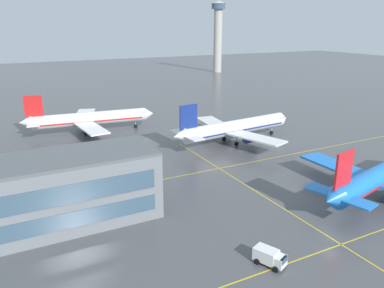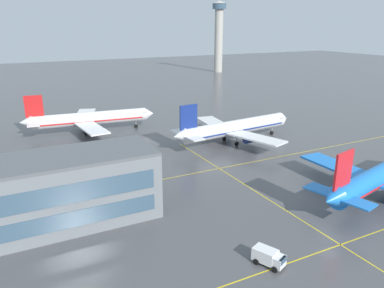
{
  "view_description": "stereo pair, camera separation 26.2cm",
  "coord_description": "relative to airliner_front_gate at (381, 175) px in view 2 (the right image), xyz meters",
  "views": [
    {
      "loc": [
        -39.96,
        -33.53,
        29.64
      ],
      "look_at": [
        -2.22,
        39.47,
        3.44
      ],
      "focal_mm": 35.36,
      "sensor_mm": 36.0,
      "label": 1
    },
    {
      "loc": [
        -39.72,
        -33.65,
        29.64
      ],
      "look_at": [
        -2.22,
        39.47,
        3.44
      ],
      "focal_mm": 35.36,
      "sensor_mm": 36.0,
      "label": 2
    }
  ],
  "objects": [
    {
      "name": "ground_plane",
      "position": [
        -18.74,
        -6.47,
        -3.9
      ],
      "size": [
        600.0,
        600.0,
        0.0
      ],
      "primitive_type": "plane",
      "color": "#4C4C4F"
    },
    {
      "name": "airliner_front_gate",
      "position": [
        0.0,
        0.0,
        0.0
      ],
      "size": [
        36.48,
        31.01,
        11.43
      ],
      "color": "blue",
      "rests_on": "ground"
    },
    {
      "name": "airliner_second_row",
      "position": [
        -5.45,
        38.79,
        0.07
      ],
      "size": [
        37.48,
        32.15,
        11.65
      ],
      "color": "white",
      "rests_on": "ground"
    },
    {
      "name": "airliner_third_row",
      "position": [
        -36.8,
        65.81,
        0.04
      ],
      "size": [
        37.13,
        31.83,
        11.54
      ],
      "color": "white",
      "rests_on": "ground"
    },
    {
      "name": "taxiway_markings",
      "position": [
        -18.74,
        8.04,
        -3.9
      ],
      "size": [
        136.59,
        72.67,
        0.01
      ],
      "color": "yellow",
      "rests_on": "ground"
    },
    {
      "name": "service_truck_red_van",
      "position": [
        -30.67,
        -7.54,
        -2.73
      ],
      "size": [
        3.39,
        4.5,
        2.1
      ],
      "color": "white",
      "rests_on": "ground"
    },
    {
      "name": "control_tower",
      "position": [
        68.79,
        171.23,
        20.9
      ],
      "size": [
        8.82,
        8.82,
        43.27
      ],
      "color": "#ADA89E",
      "rests_on": "ground"
    }
  ]
}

